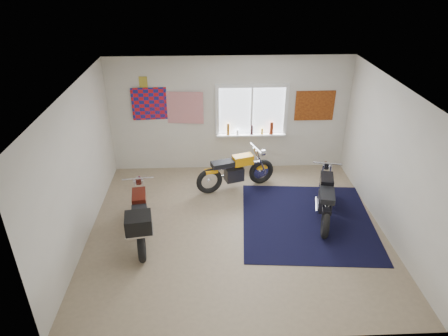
{
  "coord_description": "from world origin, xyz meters",
  "views": [
    {
      "loc": [
        -0.5,
        -6.15,
        4.6
      ],
      "look_at": [
        -0.22,
        0.4,
        1.09
      ],
      "focal_mm": 32.0,
      "sensor_mm": 36.0,
      "label": 1
    }
  ],
  "objects_px": {
    "navy_rug": "(307,221)",
    "yellow_triumph": "(236,172)",
    "black_chrome_bike": "(325,198)",
    "maroon_tourer": "(140,218)"
  },
  "relations": [
    {
      "from": "navy_rug",
      "to": "maroon_tourer",
      "type": "height_order",
      "value": "maroon_tourer"
    },
    {
      "from": "navy_rug",
      "to": "yellow_triumph",
      "type": "height_order",
      "value": "yellow_triumph"
    },
    {
      "from": "yellow_triumph",
      "to": "maroon_tourer",
      "type": "distance_m",
      "value": 2.56
    },
    {
      "from": "yellow_triumph",
      "to": "maroon_tourer",
      "type": "xyz_separation_m",
      "value": [
        -1.81,
        -1.81,
        0.1
      ]
    },
    {
      "from": "navy_rug",
      "to": "yellow_triumph",
      "type": "relative_size",
      "value": 1.47
    },
    {
      "from": "navy_rug",
      "to": "black_chrome_bike",
      "type": "bearing_deg",
      "value": 22.75
    },
    {
      "from": "navy_rug",
      "to": "maroon_tourer",
      "type": "relative_size",
      "value": 1.36
    },
    {
      "from": "yellow_triumph",
      "to": "black_chrome_bike",
      "type": "xyz_separation_m",
      "value": [
        1.67,
        -1.18,
        0.02
      ]
    },
    {
      "from": "navy_rug",
      "to": "yellow_triumph",
      "type": "distance_m",
      "value": 1.91
    },
    {
      "from": "yellow_triumph",
      "to": "maroon_tourer",
      "type": "height_order",
      "value": "maroon_tourer"
    }
  ]
}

